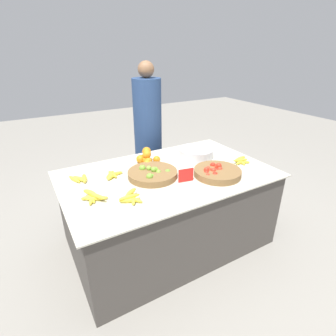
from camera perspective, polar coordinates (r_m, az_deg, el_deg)
ground_plane at (r=2.62m, az=-0.00°, el=-15.28°), size 12.00×12.00×0.00m
market_table at (r=2.41m, az=-0.00°, el=-8.78°), size 1.77×1.10×0.71m
lime_bowl at (r=2.16m, az=-3.35°, el=-1.25°), size 0.41×0.41×0.09m
tomato_basket at (r=2.22m, az=10.55°, el=-0.88°), size 0.39×0.39×0.10m
orange_pile at (r=2.42m, az=-4.66°, el=2.24°), size 0.20×0.19×0.14m
metal_bowl at (r=2.57m, az=6.12°, el=3.29°), size 0.33×0.33×0.09m
price_sign at (r=2.08m, az=3.92°, el=-1.59°), size 0.13×0.03×0.11m
banana_bunch_front_center at (r=1.85m, az=-7.97°, el=-6.38°), size 0.17×0.17×0.06m
banana_bunch_front_right at (r=2.52m, az=15.61°, el=1.55°), size 0.16×0.12×0.06m
banana_bunch_middle_left at (r=1.92m, az=-15.99°, el=-6.02°), size 0.18×0.19×0.06m
banana_bunch_front_left at (r=2.22m, az=-18.69°, el=-2.22°), size 0.14×0.19×0.04m
banana_bunch_middle_right at (r=2.22m, az=-12.04°, el=-1.45°), size 0.17×0.16×0.03m
vendor_person at (r=3.09m, az=-4.33°, el=6.54°), size 0.32×0.32×1.57m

